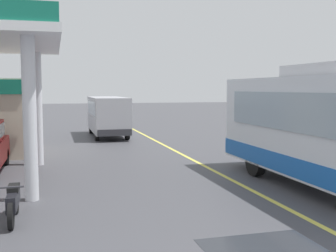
{
  "coord_description": "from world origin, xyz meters",
  "views": [
    {
      "loc": [
        -5.54,
        -4.8,
        2.98
      ],
      "look_at": [
        -1.5,
        10.0,
        1.6
      ],
      "focal_mm": 44.58,
      "sensor_mm": 36.0,
      "label": 1
    }
  ],
  "objects": [
    {
      "name": "ground",
      "position": [
        0.0,
        20.0,
        0.0
      ],
      "size": [
        120.0,
        120.0,
        0.0
      ],
      "primitive_type": "plane",
      "color": "#424247"
    },
    {
      "name": "lane_divider_stripe",
      "position": [
        0.0,
        15.0,
        0.0
      ],
      "size": [
        0.16,
        50.0,
        0.01
      ],
      "primitive_type": "cube",
      "color": "#D8CC4C",
      "rests_on": "ground"
    },
    {
      "name": "minibus_opposing_lane",
      "position": [
        -2.35,
        21.17,
        1.47
      ],
      "size": [
        2.04,
        6.13,
        2.44
      ],
      "color": "#A5A5AD",
      "rests_on": "ground"
    },
    {
      "name": "motorcycle_parked_forecourt",
      "position": [
        -6.48,
        5.0,
        0.44
      ],
      "size": [
        0.55,
        1.8,
        0.92
      ],
      "color": "black",
      "rests_on": "ground"
    }
  ]
}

